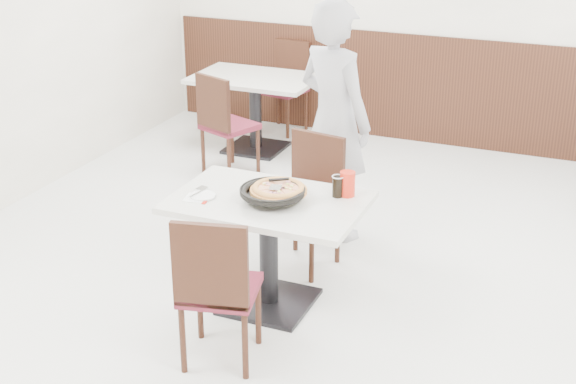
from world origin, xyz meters
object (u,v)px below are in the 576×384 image
at_px(chair_near, 220,286).
at_px(diner_person, 334,121).
at_px(cola_glass, 338,187).
at_px(pizza, 279,191).
at_px(side_plate, 203,196).
at_px(red_cup, 347,184).
at_px(bg_table_left, 256,113).
at_px(pizza_pan, 273,195).
at_px(chair_far, 303,205).
at_px(bg_chair_left_near, 230,124).
at_px(main_table, 269,253).
at_px(bg_chair_left_far, 283,88).

height_order(chair_near, diner_person, diner_person).
height_order(chair_near, cola_glass, chair_near).
xyz_separation_m(pizza, side_plate, (-0.46, -0.15, -0.05)).
distance_m(cola_glass, red_cup, 0.07).
distance_m(chair_near, diner_person, 1.92).
height_order(chair_near, bg_table_left, chair_near).
distance_m(side_plate, cola_glass, 0.85).
bearing_deg(pizza_pan, chair_far, 93.26).
distance_m(cola_glass, diner_person, 1.07).
bearing_deg(bg_chair_left_near, pizza_pan, -35.39).
distance_m(chair_near, chair_far, 1.25).
bearing_deg(side_plate, chair_far, 60.84).
xyz_separation_m(main_table, bg_table_left, (-1.36, 2.72, 0.00)).
bearing_deg(main_table, bg_chair_left_near, 122.45).
bearing_deg(pizza_pan, chair_near, -94.04).
bearing_deg(red_cup, main_table, -150.53).
height_order(chair_far, diner_person, diner_person).
distance_m(cola_glass, bg_chair_left_near, 2.52).
bearing_deg(pizza_pan, bg_chair_left_far, 112.10).
bearing_deg(chair_near, pizza_pan, 72.90).
xyz_separation_m(pizza_pan, bg_table_left, (-1.40, 2.75, -0.42)).
bearing_deg(chair_far, pizza, 106.02).
xyz_separation_m(main_table, cola_glass, (0.38, 0.21, 0.44)).
bearing_deg(side_plate, chair_near, -54.16).
relative_size(chair_near, pizza, 2.66).
relative_size(chair_far, pizza_pan, 2.83).
bearing_deg(cola_glass, diner_person, 111.03).
height_order(main_table, cola_glass, cola_glass).
distance_m(main_table, pizza_pan, 0.42).
xyz_separation_m(bg_table_left, bg_chair_left_far, (0.02, 0.65, 0.10)).
xyz_separation_m(chair_far, side_plate, (-0.40, -0.71, 0.28)).
xyz_separation_m(side_plate, red_cup, (0.83, 0.37, 0.07)).
relative_size(pizza, red_cup, 2.24).
xyz_separation_m(cola_glass, bg_table_left, (-1.74, 2.51, -0.44)).
relative_size(chair_far, bg_chair_left_near, 1.00).
bearing_deg(diner_person, main_table, 114.25).
height_order(pizza_pan, red_cup, red_cup).
xyz_separation_m(pizza, bg_table_left, (-1.42, 2.70, -0.44)).
xyz_separation_m(chair_far, pizza, (0.06, -0.57, 0.34)).
bearing_deg(bg_chair_left_far, bg_table_left, 99.13).
distance_m(chair_near, pizza_pan, 0.72).
xyz_separation_m(pizza_pan, pizza, (0.02, 0.04, 0.02)).
height_order(cola_glass, diner_person, diner_person).
bearing_deg(bg_chair_left_near, main_table, -35.89).
xyz_separation_m(red_cup, bg_chair_left_near, (-1.74, 1.80, -0.35)).
xyz_separation_m(diner_person, bg_table_left, (-1.36, 1.52, -0.54)).
bearing_deg(red_cup, side_plate, -155.78).
height_order(chair_near, bg_chair_left_far, same).
xyz_separation_m(pizza_pan, bg_chair_left_far, (-1.38, 3.39, -0.32)).
xyz_separation_m(cola_glass, diner_person, (-0.38, 0.99, 0.10)).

